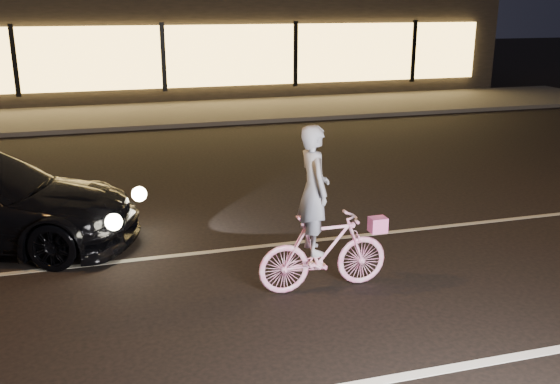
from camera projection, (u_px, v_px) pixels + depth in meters
name	position (u px, v px, depth m)	size (l,w,h in m)	color
ground	(309.00, 310.00, 7.08)	(90.00, 90.00, 0.00)	black
lane_stripe_near	(361.00, 384.00, 5.70)	(60.00, 0.12, 0.01)	silver
lane_stripe_far	(264.00, 246.00, 8.92)	(60.00, 0.10, 0.01)	gray
sidewalk	(172.00, 114.00, 19.00)	(30.00, 4.00, 0.12)	#383533
storefront	(151.00, 34.00, 23.86)	(25.40, 8.42, 4.20)	black
cyclist	(321.00, 233.00, 7.39)	(1.61, 0.56, 2.03)	#F53191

